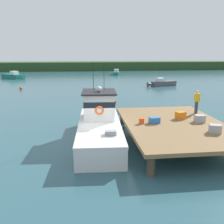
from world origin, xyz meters
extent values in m
plane|color=#2D5660|center=(0.00, 0.00, 0.00)|extent=(200.00, 200.00, 0.00)
cylinder|color=#4C3D2D|center=(2.20, -4.10, 0.50)|extent=(0.36, 0.36, 1.00)
cylinder|color=#4C3D2D|center=(2.20, 4.10, 0.50)|extent=(0.36, 0.36, 1.00)
cylinder|color=#4C3D2D|center=(7.40, 4.10, 0.50)|extent=(0.36, 0.36, 1.00)
cube|color=olive|center=(4.80, 0.00, 1.10)|extent=(6.00, 9.00, 0.20)
cube|color=silver|center=(0.20, 0.47, 0.55)|extent=(2.91, 8.12, 1.10)
cone|color=silver|center=(0.45, 5.36, 0.55)|extent=(1.19, 1.85, 1.10)
cube|color=#234C9E|center=(0.20, 0.47, 1.00)|extent=(2.92, 7.96, 0.12)
cube|color=silver|center=(0.20, 0.47, 1.16)|extent=(2.95, 8.12, 0.12)
cube|color=silver|center=(0.26, 1.66, 2.00)|extent=(2.01, 2.30, 1.80)
cube|color=black|center=(0.26, 1.66, 2.31)|extent=(2.03, 2.32, 0.36)
cube|color=#232328|center=(0.26, 1.66, 2.95)|extent=(2.27, 2.61, 0.10)
sphere|color=white|center=(0.25, 1.36, 3.18)|extent=(0.36, 0.36, 0.36)
cylinder|color=black|center=(-0.06, 2.18, 3.90)|extent=(0.03, 0.03, 1.80)
cylinder|color=black|center=(0.64, 2.15, 3.90)|extent=(0.03, 0.03, 1.80)
cube|color=#939399|center=(0.64, -1.76, 1.28)|extent=(0.62, 0.47, 0.36)
torus|color=orange|center=(-0.34, -2.31, 1.16)|extent=(0.59, 0.59, 0.12)
torus|color=#EA5119|center=(0.20, 0.53, 2.00)|extent=(0.54, 0.13, 0.54)
cube|color=#9E9EA3|center=(6.40, 0.05, 1.42)|extent=(0.62, 0.46, 0.45)
cube|color=#3370B2|center=(3.54, 0.14, 1.39)|extent=(0.67, 0.54, 0.38)
cube|color=orange|center=(5.51, 0.91, 1.43)|extent=(0.70, 0.58, 0.47)
cube|color=#9E9EA3|center=(6.26, -2.05, 1.43)|extent=(0.71, 0.60, 0.46)
cylinder|color=#E04C19|center=(2.73, 0.12, 1.37)|extent=(0.32, 0.32, 0.34)
cylinder|color=#383842|center=(7.17, 2.23, 1.63)|extent=(0.22, 0.22, 0.86)
cube|color=gold|center=(7.17, 2.23, 2.34)|extent=(0.36, 0.22, 0.56)
sphere|color=beige|center=(7.17, 2.23, 2.73)|extent=(0.20, 0.20, 0.20)
cube|color=#4C4C51|center=(12.35, 25.15, 0.37)|extent=(4.27, 2.41, 0.74)
cone|color=#4C4C51|center=(9.91, 24.42, 0.37)|extent=(1.19, 1.00, 0.74)
cube|color=silver|center=(11.66, 24.95, 1.02)|extent=(1.27, 1.29, 0.56)
cube|color=#196B5B|center=(7.19, 45.54, 0.36)|extent=(1.96, 4.16, 0.73)
cone|color=#196B5B|center=(7.63, 48.00, 0.36)|extent=(0.89, 1.11, 0.73)
cube|color=silver|center=(7.31, 46.23, 1.00)|extent=(1.18, 1.16, 0.55)
cube|color=#196B5B|center=(-15.39, 39.50, 0.44)|extent=(4.77, 4.25, 0.89)
cone|color=#196B5B|center=(-13.01, 37.59, 0.44)|extent=(1.50, 1.45, 0.89)
cube|color=silver|center=(-14.72, 38.96, 1.22)|extent=(1.73, 1.73, 0.66)
sphere|color=#EA5B19|center=(-9.87, 23.41, 0.23)|extent=(0.46, 0.46, 0.46)
sphere|color=#EA5B19|center=(1.69, 13.34, 0.18)|extent=(0.36, 0.36, 0.36)
sphere|color=red|center=(2.60, 11.98, 0.18)|extent=(0.35, 0.35, 0.35)
cube|color=#284723|center=(0.00, 62.00, 1.20)|extent=(120.00, 8.00, 2.40)
camera|label=1|loc=(-0.71, -14.04, 5.48)|focal=39.75mm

